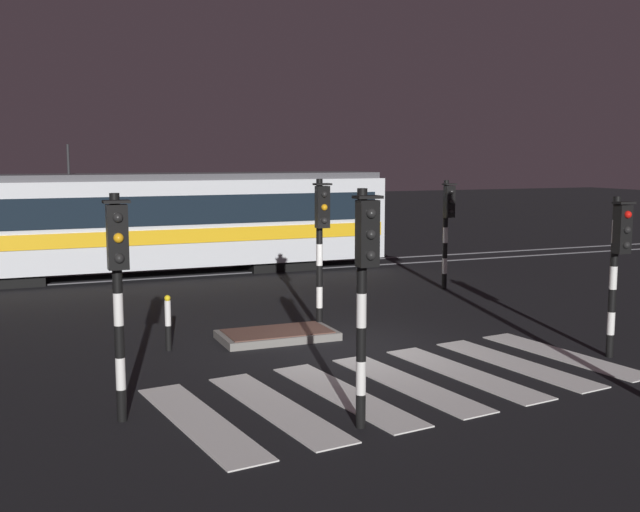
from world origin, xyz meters
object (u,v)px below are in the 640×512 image
traffic_light_corner_near_left (118,273)px  traffic_light_corner_far_right (447,218)px  bollard_island_edge (168,323)px  traffic_light_median_centre (321,231)px  tram (148,221)px  traffic_light_kerb_mid_left (365,273)px  traffic_light_corner_near_right (618,253)px

traffic_light_corner_near_left → traffic_light_corner_far_right: bearing=37.3°
traffic_light_corner_near_left → bollard_island_edge: bearing=69.7°
traffic_light_corner_near_left → traffic_light_median_centre: bearing=41.9°
traffic_light_corner_far_right → tram: size_ratio=0.20×
traffic_light_corner_far_right → traffic_light_corner_near_left: size_ratio=0.95×
traffic_light_kerb_mid_left → bollard_island_edge: traffic_light_kerb_mid_left is taller
traffic_light_kerb_mid_left → tram: tram is taller
traffic_light_corner_far_right → traffic_light_median_centre: traffic_light_median_centre is taller
traffic_light_corner_far_right → traffic_light_kerb_mid_left: traffic_light_kerb_mid_left is taller
traffic_light_corner_far_right → traffic_light_corner_near_right: 7.74m
traffic_light_median_centre → traffic_light_corner_near_right: size_ratio=1.08×
traffic_light_corner_far_right → bollard_island_edge: bearing=-156.0°
traffic_light_kerb_mid_left → tram: size_ratio=0.21×
traffic_light_corner_near_left → traffic_light_corner_near_right: bearing=0.4°
bollard_island_edge → traffic_light_corner_far_right: bearing=24.0°
tram → bollard_island_edge: 9.90m
traffic_light_corner_far_right → traffic_light_corner_near_right: traffic_light_corner_far_right is taller
traffic_light_corner_near_left → tram: bearing=78.6°
tram → bollard_island_edge: tram is taller
traffic_light_kerb_mid_left → tram: 15.15m
traffic_light_corner_near_left → bollard_island_edge: (1.42, 3.84, -1.61)m
traffic_light_corner_far_right → tram: (-7.41, 5.85, -0.31)m
bollard_island_edge → traffic_light_kerb_mid_left: bearing=-73.0°
traffic_light_median_centre → traffic_light_corner_near_right: traffic_light_median_centre is taller
traffic_light_median_centre → traffic_light_corner_near_left: traffic_light_median_centre is taller
traffic_light_median_centre → traffic_light_kerb_mid_left: traffic_light_kerb_mid_left is taller
traffic_light_kerb_mid_left → bollard_island_edge: size_ratio=3.03×
tram → traffic_light_kerb_mid_left: bearing=-88.7°
traffic_light_kerb_mid_left → traffic_light_corner_near_left: (-3.07, 1.55, -0.05)m
traffic_light_corner_far_right → traffic_light_kerb_mid_left: size_ratio=0.93×
traffic_light_corner_far_right → traffic_light_corner_near_right: size_ratio=1.02×
traffic_light_median_centre → bollard_island_edge: size_ratio=2.98×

